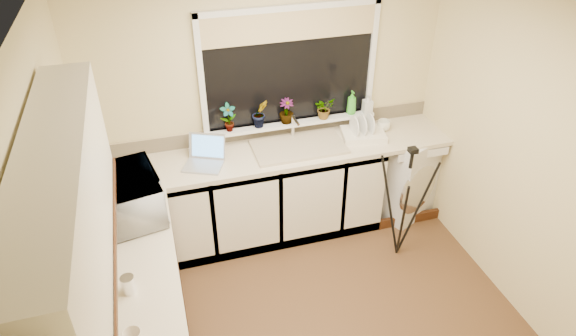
{
  "coord_description": "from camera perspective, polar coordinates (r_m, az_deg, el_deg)",
  "views": [
    {
      "loc": [
        -0.98,
        -2.46,
        3.24
      ],
      "look_at": [
        -0.09,
        0.55,
        1.15
      ],
      "focal_mm": 31.26,
      "sensor_mm": 36.0,
      "label": 1
    }
  ],
  "objects": [
    {
      "name": "plant_d",
      "position": [
        4.65,
        4.13,
        6.82
      ],
      "size": [
        0.23,
        0.21,
        0.2
      ],
      "primitive_type": "imported",
      "rotation": [
        0.0,
        0.0,
        0.38
      ],
      "color": "#999999",
      "rests_on": "windowsill"
    },
    {
      "name": "wall_right",
      "position": [
        4.1,
        25.72,
        0.5
      ],
      "size": [
        0.0,
        3.0,
        3.0
      ],
      "primitive_type": "plane",
      "rotation": [
        1.57,
        0.0,
        -1.57
      ],
      "color": "beige",
      "rests_on": "ground"
    },
    {
      "name": "worktop_back",
      "position": [
        4.47,
        -1.24,
        1.72
      ],
      "size": [
        3.2,
        0.6,
        0.04
      ],
      "primitive_type": "cube",
      "color": "beige",
      "rests_on": "base_cabinet_back"
    },
    {
      "name": "floor",
      "position": [
        4.18,
        3.49,
        -17.18
      ],
      "size": [
        3.2,
        3.2,
        0.0
      ],
      "primitive_type": "plane",
      "color": "#533521",
      "rests_on": "ground"
    },
    {
      "name": "dish_rack",
      "position": [
        4.7,
        8.55,
        3.79
      ],
      "size": [
        0.44,
        0.36,
        0.06
      ],
      "primitive_type": "cube",
      "rotation": [
        0.0,
        0.0,
        -0.19
      ],
      "color": "white",
      "rests_on": "worktop_back"
    },
    {
      "name": "ceiling",
      "position": [
        2.77,
        5.27,
        16.94
      ],
      "size": [
        3.2,
        3.2,
        0.0
      ],
      "primitive_type": "plane",
      "rotation": [
        3.14,
        0.0,
        0.0
      ],
      "color": "white",
      "rests_on": "ground"
    },
    {
      "name": "upper_cabinet",
      "position": [
        2.52,
        -23.76,
        -4.55
      ],
      "size": [
        0.28,
        1.9,
        0.7
      ],
      "primitive_type": "cube",
      "color": "silver",
      "rests_on": "wall_left"
    },
    {
      "name": "wall_left",
      "position": [
        3.24,
        -23.75,
        -8.26
      ],
      "size": [
        0.0,
        3.0,
        3.0
      ],
      "primitive_type": "plane",
      "rotation": [
        1.57,
        0.0,
        1.57
      ],
      "color": "beige",
      "rests_on": "ground"
    },
    {
      "name": "tripod",
      "position": [
        4.48,
        13.09,
        -4.01
      ],
      "size": [
        0.56,
        0.56,
        1.14
      ],
      "primitive_type": null,
      "rotation": [
        0.0,
        0.0,
        0.0
      ],
      "color": "black",
      "rests_on": "floor"
    },
    {
      "name": "plant_a",
      "position": [
        4.43,
        -6.79,
        5.7
      ],
      "size": [
        0.15,
        0.11,
        0.26
      ],
      "primitive_type": "imported",
      "rotation": [
        0.0,
        0.0,
        0.11
      ],
      "color": "#999999",
      "rests_on": "windowsill"
    },
    {
      "name": "soap_bottle_clear",
      "position": [
        4.8,
        9.05,
        7.25
      ],
      "size": [
        0.09,
        0.09,
        0.18
      ],
      "primitive_type": "imported",
      "rotation": [
        0.0,
        0.0,
        -0.04
      ],
      "color": "#999999",
      "rests_on": "windowsill"
    },
    {
      "name": "kettle",
      "position": [
        3.7,
        -17.19,
        -5.25
      ],
      "size": [
        0.16,
        0.16,
        0.21
      ],
      "primitive_type": "cylinder",
      "color": "white",
      "rests_on": "worktop_left"
    },
    {
      "name": "cup_back",
      "position": [
        4.84,
        10.83,
        4.77
      ],
      "size": [
        0.15,
        0.15,
        0.1
      ],
      "primitive_type": "imported",
      "rotation": [
        0.0,
        0.0,
        0.2
      ],
      "color": "white",
      "rests_on": "worktop_back"
    },
    {
      "name": "microwave",
      "position": [
        3.81,
        -17.43,
        -3.02
      ],
      "size": [
        0.51,
        0.66,
        0.33
      ],
      "primitive_type": "imported",
      "rotation": [
        0.0,
        0.0,
        1.76
      ],
      "color": "white",
      "rests_on": "worktop_left"
    },
    {
      "name": "base_cabinet_back",
      "position": [
        4.66,
        -5.04,
        -3.59
      ],
      "size": [
        2.55,
        0.6,
        0.86
      ],
      "primitive_type": "cube",
      "color": "silver",
      "rests_on": "floor"
    },
    {
      "name": "windowsill",
      "position": [
        4.63,
        0.37,
        5.16
      ],
      "size": [
        1.6,
        0.14,
        0.03
      ],
      "primitive_type": "cube",
      "color": "white",
      "rests_on": "wall_back"
    },
    {
      "name": "soap_bottle_green",
      "position": [
        4.75,
        7.25,
        7.41
      ],
      "size": [
        0.09,
        0.09,
        0.23
      ],
      "primitive_type": "imported",
      "rotation": [
        0.0,
        0.0,
        0.0
      ],
      "color": "green",
      "rests_on": "windowsill"
    },
    {
      "name": "steel_jar",
      "position": [
        3.28,
        -17.71,
        -12.5
      ],
      "size": [
        0.09,
        0.09,
        0.12
      ],
      "primitive_type": "cylinder",
      "color": "silver",
      "rests_on": "worktop_left"
    },
    {
      "name": "plant_c",
      "position": [
        4.55,
        -0.19,
        6.49
      ],
      "size": [
        0.14,
        0.14,
        0.23
      ],
      "primitive_type": "imported",
      "rotation": [
        0.0,
        0.0,
        -0.08
      ],
      "color": "#999999",
      "rests_on": "windowsill"
    },
    {
      "name": "washing_machine",
      "position": [
        5.16,
        12.93,
        -0.22
      ],
      "size": [
        0.81,
        0.8,
        0.88
      ],
      "primitive_type": "cube",
      "rotation": [
        0.0,
        0.0,
        0.42
      ],
      "color": "silver",
      "rests_on": "floor"
    },
    {
      "name": "plant_b",
      "position": [
        4.48,
        -3.19,
        6.22
      ],
      "size": [
        0.15,
        0.13,
        0.26
      ],
      "primitive_type": "imported",
      "rotation": [
        0.0,
        0.0,
        0.1
      ],
      "color": "#999999",
      "rests_on": "windowsill"
    },
    {
      "name": "window_blind",
      "position": [
        4.3,
        0.29,
        15.83
      ],
      "size": [
        1.5,
        0.02,
        0.25
      ],
      "primitive_type": "cube",
      "color": "tan",
      "rests_on": "wall_back"
    },
    {
      "name": "laptop",
      "position": [
        4.32,
        -9.42,
        1.28
      ],
      "size": [
        0.41,
        0.41,
        0.23
      ],
      "rotation": [
        0.0,
        0.0,
        -0.43
      ],
      "color": "#A3A3AB",
      "rests_on": "worktop_back"
    },
    {
      "name": "worktop_left",
      "position": [
        3.21,
        -17.26,
        -15.61
      ],
      "size": [
        0.6,
        2.4,
        0.04
      ],
      "primitive_type": "cube",
      "color": "beige",
      "rests_on": "base_cabinet_left"
    },
    {
      "name": "splashback_back",
      "position": [
        4.66,
        -2.2,
        4.45
      ],
      "size": [
        3.2,
        0.02,
        0.14
      ],
      "primitive_type": "cube",
      "color": "beige",
      "rests_on": "wall_back"
    },
    {
      "name": "wall_back",
      "position": [
        4.55,
        -2.31,
        7.32
      ],
      "size": [
        3.2,
        0.0,
        3.2
      ],
      "primitive_type": "plane",
      "rotation": [
        1.57,
        0.0,
        0.0
      ],
      "color": "beige",
      "rests_on": "ground"
    },
    {
      "name": "sink",
      "position": [
        4.5,
        1.21,
        2.46
      ],
      "size": [
        0.82,
        0.46,
        0.03
      ],
      "primitive_type": "cube",
      "color": "tan",
      "rests_on": "worktop_back"
    },
    {
      "name": "splashback_left",
      "position": [
        3.08,
        -23.46,
        -13.23
      ],
      "size": [
        0.02,
        2.4,
        0.45
      ],
      "primitive_type": "cube",
      "color": "beige",
      "rests_on": "wall_left"
    },
    {
      "name": "faucet",
      "position": [
        4.59,
        0.55,
        4.71
      ],
      "size": [
        0.03,
        0.03,
        0.24
      ],
      "primitive_type": "cylinder",
      "color": "silver",
      "rests_on": "worktop_back"
    },
    {
      "name": "window_glass",
      "position": [
        4.45,
        0.19,
        11.33
      ],
      "size": [
        1.5,
        0.02,
        1.0
      ],
      "primitive_type": "cube",
      "color": "black",
      "rests_on": "wall_back"
    }
  ]
}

